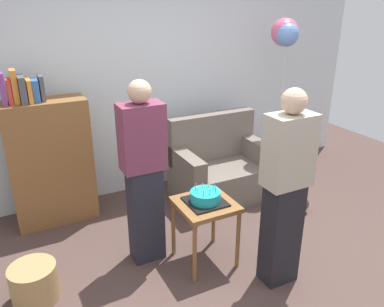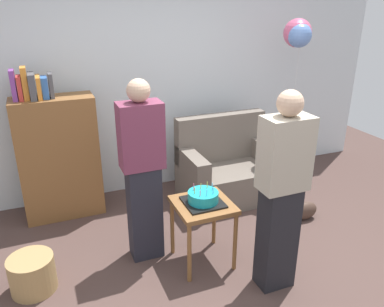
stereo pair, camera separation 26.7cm
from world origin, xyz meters
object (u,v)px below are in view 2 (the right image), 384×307
object	(u,v)px
birthday_cake	(203,198)
person_holding_cake	(281,194)
balloon_bunch	(298,34)
handbag	(305,211)
couch	(227,170)
bookshelf	(58,156)
wicker_basket	(32,274)
person_blowing_candles	(143,172)
side_table	(203,212)

from	to	relation	value
birthday_cake	person_holding_cake	bearing A→B (deg)	-48.89
birthday_cake	balloon_bunch	world-z (taller)	balloon_bunch
handbag	balloon_bunch	bearing A→B (deg)	70.47
couch	person_holding_cake	size ratio (longest dim) A/B	0.67
bookshelf	birthday_cake	xyz separation A→B (m)	(1.06, -1.34, -0.04)
birthday_cake	person_holding_cake	distance (m)	0.68
handbag	bookshelf	bearing A→B (deg)	155.00
birthday_cake	handbag	size ratio (longest dim) A/B	1.14
bookshelf	handbag	distance (m)	2.67
person_holding_cake	wicker_basket	world-z (taller)	person_holding_cake
person_blowing_candles	side_table	bearing A→B (deg)	-53.63
birthday_cake	balloon_bunch	xyz separation A→B (m)	(1.58, 1.03, 1.20)
birthday_cake	balloon_bunch	bearing A→B (deg)	33.03
person_holding_cake	couch	bearing A→B (deg)	-116.89
bookshelf	person_holding_cake	xyz separation A→B (m)	(1.49, -1.83, 0.15)
person_holding_cake	handbag	xyz separation A→B (m)	(0.87, 0.73, -0.73)
person_blowing_candles	wicker_basket	xyz separation A→B (m)	(-0.98, -0.11, -0.68)
wicker_basket	handbag	distance (m)	2.72
side_table	wicker_basket	size ratio (longest dim) A/B	1.64
handbag	birthday_cake	bearing A→B (deg)	-169.69
bookshelf	balloon_bunch	bearing A→B (deg)	-6.71
birthday_cake	person_holding_cake	size ratio (longest dim) A/B	0.20
person_holding_cake	balloon_bunch	world-z (taller)	balloon_bunch
couch	person_blowing_candles	distance (m)	1.48
wicker_basket	person_blowing_candles	bearing A→B (deg)	6.46
side_table	person_blowing_candles	distance (m)	0.62
bookshelf	wicker_basket	bearing A→B (deg)	-106.86
person_holding_cake	handbag	world-z (taller)	person_holding_cake
wicker_basket	handbag	xyz separation A→B (m)	(2.72, 0.06, -0.05)
couch	person_blowing_candles	xyz separation A→B (m)	(-1.19, -0.73, 0.49)
birthday_cake	bookshelf	bearing A→B (deg)	128.47
birthday_cake	wicker_basket	size ratio (longest dim) A/B	0.89
person_blowing_candles	person_holding_cake	distance (m)	1.16
wicker_basket	couch	bearing A→B (deg)	21.18
handbag	couch	bearing A→B (deg)	124.85
bookshelf	handbag	bearing A→B (deg)	-25.00
birthday_cake	person_blowing_candles	world-z (taller)	person_blowing_candles
side_table	couch	bearing A→B (deg)	53.34
bookshelf	side_table	size ratio (longest dim) A/B	2.73
person_holding_cake	wicker_basket	bearing A→B (deg)	-34.44
birthday_cake	balloon_bunch	distance (m)	2.24
bookshelf	wicker_basket	world-z (taller)	bookshelf
person_blowing_candles	balloon_bunch	distance (m)	2.38
person_holding_cake	birthday_cake	bearing A→B (deg)	-63.48
handbag	balloon_bunch	size ratio (longest dim) A/B	0.14
couch	bookshelf	distance (m)	1.88
couch	wicker_basket	bearing A→B (deg)	-158.82
person_blowing_candles	person_holding_cake	world-z (taller)	same
bookshelf	person_blowing_candles	bearing A→B (deg)	-59.29
couch	wicker_basket	distance (m)	2.34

